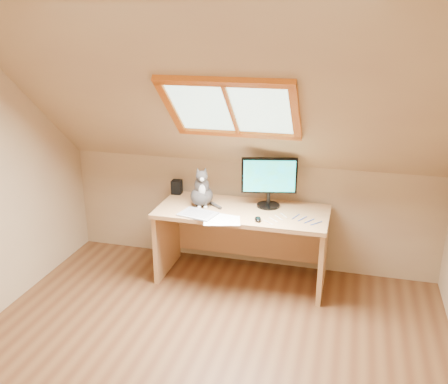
% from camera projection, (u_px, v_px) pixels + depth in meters
% --- Properties ---
extents(ground, '(3.50, 3.50, 0.00)m').
position_uv_depth(ground, '(192.00, 378.00, 3.32)').
color(ground, brown).
rests_on(ground, ground).
extents(room_shell, '(3.52, 3.52, 2.41)m').
position_uv_depth(room_shell, '(181.00, 177.00, 2.76)').
color(room_shell, tan).
rests_on(room_shell, ground).
extents(desk, '(1.49, 0.65, 0.68)m').
position_uv_depth(desk, '(244.00, 229.00, 4.48)').
color(desk, tan).
rests_on(desk, ground).
extents(monitor, '(0.48, 0.20, 0.45)m').
position_uv_depth(monitor, '(269.00, 179.00, 4.33)').
color(monitor, black).
rests_on(monitor, desk).
extents(cat, '(0.27, 0.29, 0.37)m').
position_uv_depth(cat, '(202.00, 192.00, 4.40)').
color(cat, '#403B39').
rests_on(cat, desk).
extents(desk_speaker, '(0.10, 0.10, 0.13)m').
position_uv_depth(desk_speaker, '(177.00, 187.00, 4.72)').
color(desk_speaker, black).
rests_on(desk_speaker, desk).
extents(graphics_tablet, '(0.35, 0.28, 0.01)m').
position_uv_depth(graphics_tablet, '(198.00, 214.00, 4.23)').
color(graphics_tablet, '#B2B2B7').
rests_on(graphics_tablet, desk).
extents(mouse, '(0.08, 0.11, 0.03)m').
position_uv_depth(mouse, '(258.00, 219.00, 4.11)').
color(mouse, black).
rests_on(mouse, desk).
extents(papers, '(0.33, 0.27, 0.00)m').
position_uv_depth(papers, '(218.00, 219.00, 4.15)').
color(papers, white).
rests_on(papers, desk).
extents(cables, '(0.51, 0.26, 0.01)m').
position_uv_depth(cables, '(294.00, 220.00, 4.12)').
color(cables, silver).
rests_on(cables, desk).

